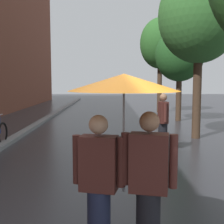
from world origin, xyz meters
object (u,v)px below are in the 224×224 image
street_tree_3 (160,44)px  pedestrian_walking_midground (163,122)px  street_tree_1 (199,16)px  couple_under_umbrella (124,137)px  street_tree_2 (180,56)px

street_tree_3 → pedestrian_walking_midground: street_tree_3 is taller
street_tree_1 → couple_under_umbrella: (-2.83, -7.11, -2.71)m
street_tree_1 → street_tree_3: bearing=89.4°
street_tree_1 → street_tree_2: size_ratio=1.28×
street_tree_3 → pedestrian_walking_midground: (-1.58, -10.26, -3.38)m
couple_under_umbrella → street_tree_3: bearing=79.3°
street_tree_3 → couple_under_umbrella: bearing=-100.7°
couple_under_umbrella → street_tree_2: bearing=74.4°
street_tree_1 → street_tree_3: 8.39m
street_tree_2 → couple_under_umbrella: (-3.22, -11.55, -1.78)m
street_tree_2 → street_tree_3: street_tree_3 is taller
street_tree_3 → pedestrian_walking_midground: size_ratio=3.55×
street_tree_1 → pedestrian_walking_midground: street_tree_1 is taller
street_tree_1 → couple_under_umbrella: street_tree_1 is taller
couple_under_umbrella → pedestrian_walking_midground: (1.35, 5.24, -0.58)m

